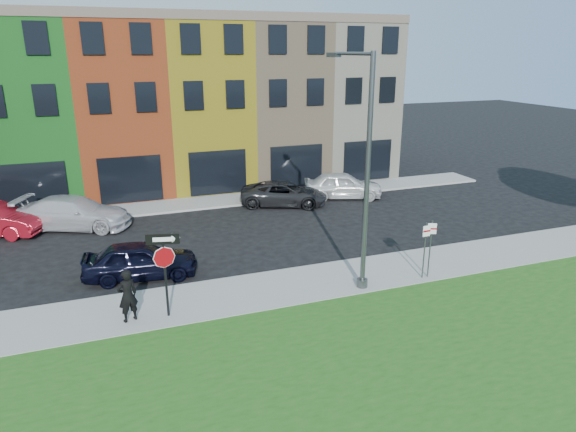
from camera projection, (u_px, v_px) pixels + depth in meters
name	position (u px, v px, depth m)	size (l,w,h in m)	color
ground	(331.00, 326.00, 16.52)	(120.00, 120.00, 0.00)	black
sidewalk_near	(346.00, 278.00, 19.84)	(40.00, 3.00, 0.12)	gray
sidewalk_far	(171.00, 206.00, 28.91)	(40.00, 2.40, 0.12)	gray
rowhouse_block	(160.00, 106.00, 33.06)	(30.00, 10.12, 10.00)	beige
stop_sign	(164.00, 258.00, 16.26)	(1.03, 0.29, 2.86)	black
man	(127.00, 296.00, 16.33)	(0.76, 0.63, 1.78)	black
sedan_near	(140.00, 260.00, 19.79)	(4.48, 2.26, 1.46)	black
parked_car_silver	(74.00, 213.00, 25.26)	(5.91, 4.15, 1.59)	#B8B8BD
parked_car_dark	(284.00, 194.00, 29.08)	(5.34, 3.90, 1.35)	black
parked_car_white	(343.00, 185.00, 30.41)	(4.98, 3.31, 1.57)	silver
street_lamp	(363.00, 175.00, 17.83)	(0.82, 2.55, 8.32)	#4C4F51
parking_sign_a	(431.00, 242.00, 19.35)	(0.30, 0.16, 2.29)	#4C4F51
parking_sign_b	(425.00, 244.00, 19.28)	(0.32, 0.09, 2.22)	#4C4F51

